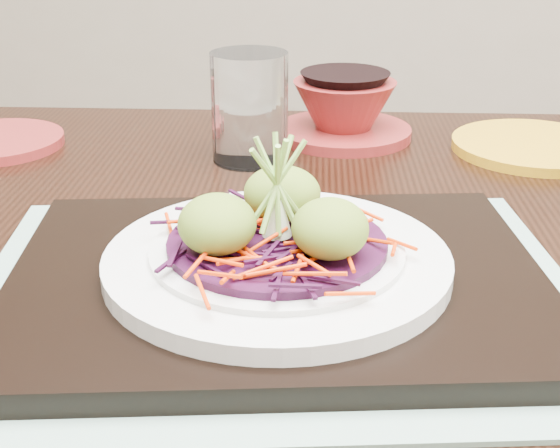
# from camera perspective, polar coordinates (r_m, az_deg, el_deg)

# --- Properties ---
(dining_table) EXTENTS (1.32, 0.91, 0.80)m
(dining_table) POSITION_cam_1_polar(r_m,az_deg,el_deg) (0.65, -0.65, -10.85)
(dining_table) COLOR black
(dining_table) RESTS_ON ground
(placemat) EXTENTS (0.46, 0.39, 0.00)m
(placemat) POSITION_cam_1_polar(r_m,az_deg,el_deg) (0.55, -0.21, -5.06)
(placemat) COLOR #88B097
(placemat) RESTS_ON dining_table
(serving_tray) EXTENTS (0.40, 0.32, 0.02)m
(serving_tray) POSITION_cam_1_polar(r_m,az_deg,el_deg) (0.54, -0.21, -4.12)
(serving_tray) COLOR black
(serving_tray) RESTS_ON placemat
(white_plate) EXTENTS (0.24, 0.24, 0.02)m
(white_plate) POSITION_cam_1_polar(r_m,az_deg,el_deg) (0.54, -0.21, -2.60)
(white_plate) COLOR silver
(white_plate) RESTS_ON serving_tray
(cabbage_bed) EXTENTS (0.15, 0.15, 0.01)m
(cabbage_bed) POSITION_cam_1_polar(r_m,az_deg,el_deg) (0.53, -0.22, -1.43)
(cabbage_bed) COLOR #350A2A
(cabbage_bed) RESTS_ON white_plate
(carrot_julienne) EXTENTS (0.18, 0.18, 0.01)m
(carrot_julienne) POSITION_cam_1_polar(r_m,az_deg,el_deg) (0.53, -0.22, -0.71)
(carrot_julienne) COLOR red
(carrot_julienne) RESTS_ON cabbage_bed
(guacamole_scoops) EXTENTS (0.13, 0.12, 0.04)m
(guacamole_scoops) POSITION_cam_1_polar(r_m,az_deg,el_deg) (0.52, -0.23, 0.66)
(guacamole_scoops) COLOR olive
(guacamole_scoops) RESTS_ON cabbage_bed
(scallion_garnish) EXTENTS (0.06, 0.06, 0.08)m
(scallion_garnish) POSITION_cam_1_polar(r_m,az_deg,el_deg) (0.52, -0.22, 2.55)
(scallion_garnish) COLOR #81B548
(scallion_garnish) RESTS_ON cabbage_bed
(water_glass) EXTENTS (0.10, 0.10, 0.11)m
(water_glass) POSITION_cam_1_polar(r_m,az_deg,el_deg) (0.80, -2.23, 8.51)
(water_glass) COLOR white
(water_glass) RESTS_ON dining_table
(terracotta_bowl_set) EXTENTS (0.18, 0.18, 0.06)m
(terracotta_bowl_set) POSITION_cam_1_polar(r_m,az_deg,el_deg) (0.89, 4.70, 8.14)
(terracotta_bowl_set) COLOR maroon
(terracotta_bowl_set) RESTS_ON dining_table
(yellow_plate) EXTENTS (0.22, 0.22, 0.01)m
(yellow_plate) POSITION_cam_1_polar(r_m,az_deg,el_deg) (0.89, 18.12, 5.44)
(yellow_plate) COLOR #C48C15
(yellow_plate) RESTS_ON dining_table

